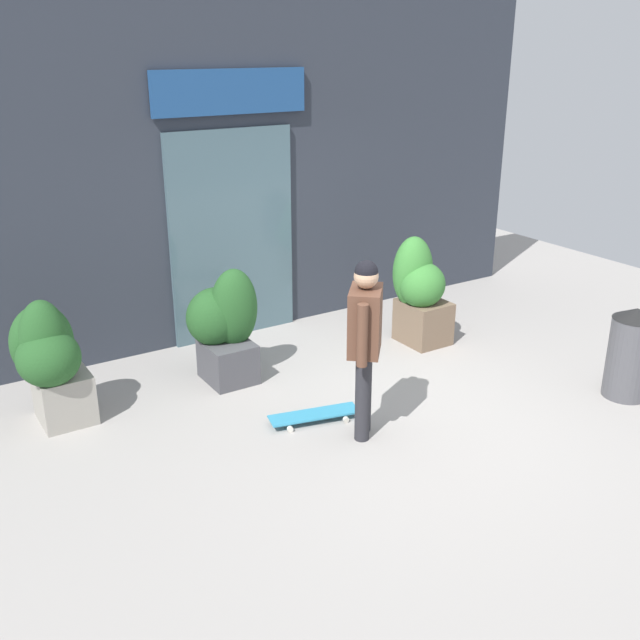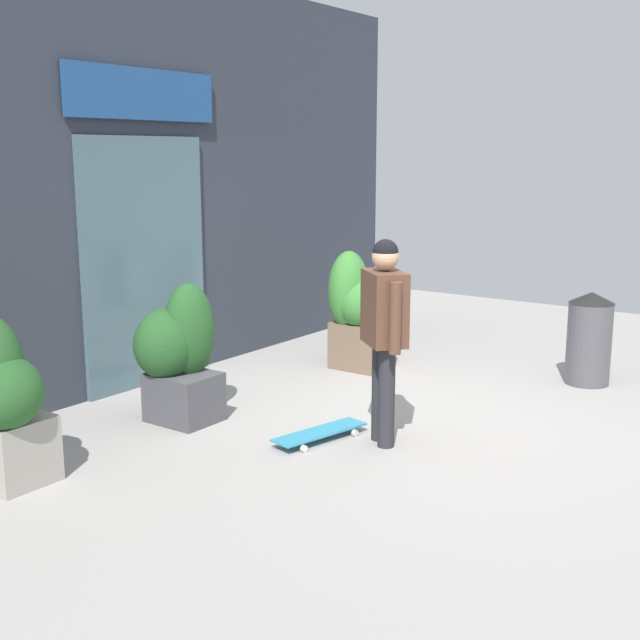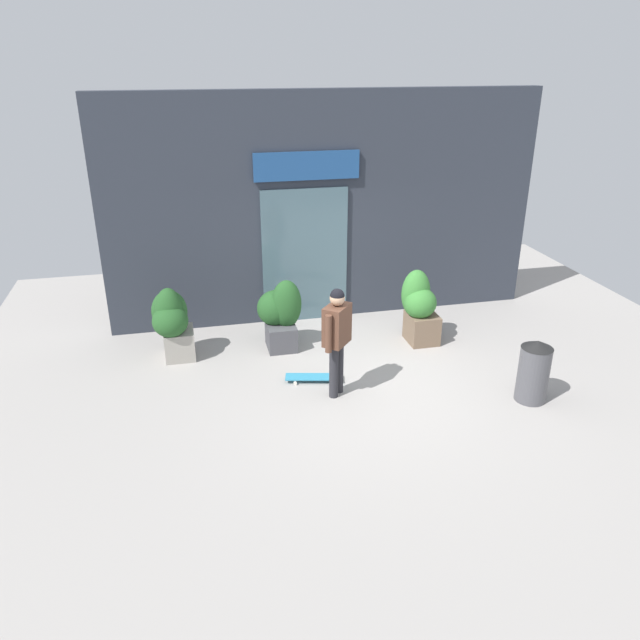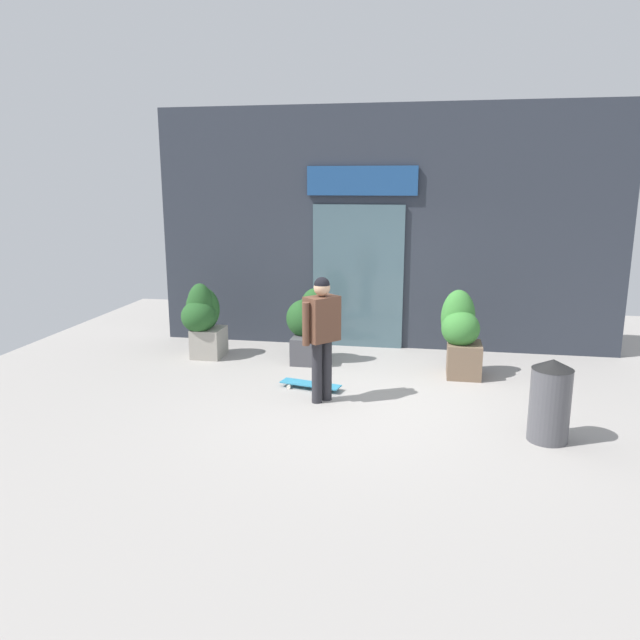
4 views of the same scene
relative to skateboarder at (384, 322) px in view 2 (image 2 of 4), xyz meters
The scene contains 7 objects.
ground_plane 1.11m from the skateboarder, 16.47° to the left, with size 12.00×12.00×0.00m, color #9E9993.
building_facade 3.09m from the skateboarder, 79.78° to the left, with size 7.61×0.31×3.94m.
skateboarder is the anchor object (origin of this frame).
skateboard 1.03m from the skateboarder, 118.27° to the left, with size 0.86×0.40×0.08m.
planter_box_left 1.81m from the skateboarder, 106.41° to the left, with size 0.71×0.63×1.16m.
planter_box_right 2.27m from the skateboarder, 38.22° to the left, with size 0.58×0.57×1.24m.
trash_bin 2.76m from the skateboarder, 16.34° to the right, with size 0.43×0.43×0.91m.
Camera 2 is at (-5.76, -3.28, 2.23)m, focal length 45.91 mm.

